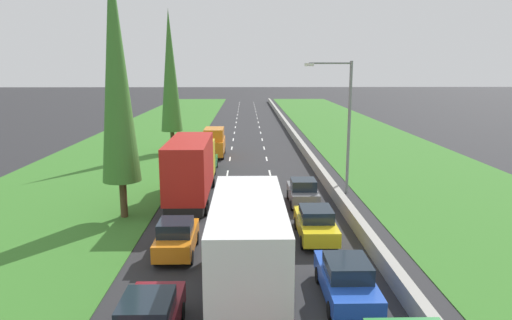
% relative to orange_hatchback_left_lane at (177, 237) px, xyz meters
% --- Properties ---
extents(ground_plane, '(300.00, 300.00, 0.00)m').
position_rel_orange_hatchback_left_lane_xyz_m(ground_plane, '(3.45, 37.85, -0.84)').
color(ground_plane, '#28282B').
rests_on(ground_plane, ground).
extents(grass_verge_left, '(14.00, 140.00, 0.04)m').
position_rel_orange_hatchback_left_lane_xyz_m(grass_verge_left, '(-9.20, 37.85, -0.82)').
color(grass_verge_left, '#387528').
rests_on(grass_verge_left, ground).
extents(grass_verge_right, '(14.00, 140.00, 0.04)m').
position_rel_orange_hatchback_left_lane_xyz_m(grass_verge_right, '(17.80, 37.85, -0.82)').
color(grass_verge_right, '#387528').
rests_on(grass_verge_right, ground).
extents(median_barrier, '(0.44, 120.00, 0.85)m').
position_rel_orange_hatchback_left_lane_xyz_m(median_barrier, '(9.15, 37.85, -0.41)').
color(median_barrier, '#9E9B93').
rests_on(median_barrier, ground).
extents(lane_markings, '(3.64, 116.00, 0.01)m').
position_rel_orange_hatchback_left_lane_xyz_m(lane_markings, '(3.45, 37.85, -0.83)').
color(lane_markings, white).
rests_on(lane_markings, ground).
extents(orange_hatchback_left_lane, '(1.74, 3.90, 1.72)m').
position_rel_orange_hatchback_left_lane_xyz_m(orange_hatchback_left_lane, '(0.00, 0.00, 0.00)').
color(orange_hatchback_left_lane, orange).
rests_on(orange_hatchback_left_lane, ground).
extents(blue_sedan_right_lane, '(1.82, 4.50, 1.64)m').
position_rel_orange_hatchback_left_lane_xyz_m(blue_sedan_right_lane, '(6.95, -4.46, -0.02)').
color(blue_sedan_right_lane, '#1E47B7').
rests_on(blue_sedan_right_lane, ground).
extents(red_box_truck_left_lane, '(2.46, 9.40, 4.18)m').
position_rel_orange_hatchback_left_lane_xyz_m(red_box_truck_left_lane, '(-0.29, 8.81, 1.35)').
color(red_box_truck_left_lane, black).
rests_on(red_box_truck_left_lane, ground).
extents(yellow_sedan_right_lane, '(1.82, 4.50, 1.64)m').
position_rel_orange_hatchback_left_lane_xyz_m(yellow_sedan_right_lane, '(6.75, 1.91, -0.02)').
color(yellow_sedan_right_lane, yellow).
rests_on(yellow_sedan_right_lane, ground).
extents(white_box_truck_centre_lane, '(2.46, 9.40, 4.18)m').
position_rel_orange_hatchback_left_lane_xyz_m(white_box_truck_centre_lane, '(3.29, -4.55, 1.35)').
color(white_box_truck_centre_lane, black).
rests_on(white_box_truck_centre_lane, ground).
extents(grey_hatchback_right_lane, '(1.74, 3.90, 1.72)m').
position_rel_orange_hatchback_left_lane_xyz_m(grey_hatchback_right_lane, '(6.81, 7.77, 0.00)').
color(grey_hatchback_right_lane, slate).
rests_on(grey_hatchback_right_lane, ground).
extents(green_sedan_left_lane, '(1.82, 4.50, 1.64)m').
position_rel_orange_hatchback_left_lane_xyz_m(green_sedan_left_lane, '(-0.15, 17.63, -0.02)').
color(green_sedan_left_lane, '#237A33').
rests_on(green_sedan_left_lane, ground).
extents(orange_hatchback_centre_lane, '(1.74, 3.90, 1.72)m').
position_rel_orange_hatchback_left_lane_xyz_m(orange_hatchback_centre_lane, '(3.65, 4.28, 0.00)').
color(orange_hatchback_centre_lane, orange).
rests_on(orange_hatchback_centre_lane, ground).
extents(orange_van_left_lane, '(1.96, 4.90, 2.82)m').
position_rel_orange_hatchback_left_lane_xyz_m(orange_van_left_lane, '(0.16, 24.12, 0.56)').
color(orange_van_left_lane, orange).
rests_on(orange_van_left_lane, ground).
extents(poplar_tree_second, '(2.17, 2.17, 14.80)m').
position_rel_orange_hatchback_left_lane_xyz_m(poplar_tree_second, '(-3.86, 5.51, 7.62)').
color(poplar_tree_second, '#4C3823').
rests_on(poplar_tree_second, ground).
extents(poplar_tree_third, '(2.16, 2.16, 14.26)m').
position_rel_orange_hatchback_left_lane_xyz_m(poplar_tree_third, '(-4.32, 26.75, 7.35)').
color(poplar_tree_third, '#4C3823').
rests_on(poplar_tree_third, ground).
extents(street_light_mast, '(3.20, 0.28, 9.00)m').
position_rel_orange_hatchback_left_lane_xyz_m(street_light_mast, '(9.88, 10.58, 4.40)').
color(street_light_mast, gray).
rests_on(street_light_mast, ground).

